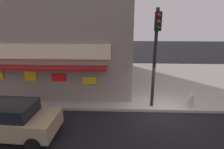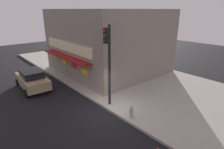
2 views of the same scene
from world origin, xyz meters
The scene contains 7 objects.
ground_plane centered at (0.00, 0.00, 0.00)m, with size 63.43×63.43×0.00m, color black.
sidewalk centered at (0.00, 5.44, 0.08)m, with size 42.28×10.89×0.17m, color #A39E93.
corner_building centered at (-6.89, 5.69, 3.36)m, with size 10.46×10.43×6.39m.
traffic_light centered at (-0.49, 0.42, 3.67)m, with size 0.32×0.58×5.49m.
fire_hydrant centered at (1.73, 0.41, 0.57)m, with size 0.50×0.26×0.85m.
trash_can centered at (-2.23, 1.72, 0.58)m, with size 0.57×0.57×0.82m, color #2D2D2D.
parked_car_tan centered at (-7.26, -2.52, 0.84)m, with size 4.31×2.25×1.64m.
Camera 1 is at (-2.41, -9.74, 5.25)m, focal length 30.41 mm.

